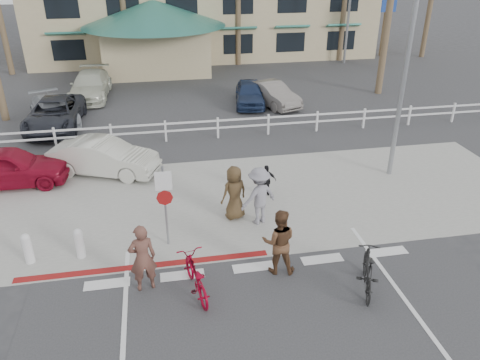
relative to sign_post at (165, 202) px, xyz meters
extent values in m
plane|color=#333335|center=(2.30, -2.20, -1.45)|extent=(140.00, 140.00, 0.00)
cube|color=#333335|center=(2.30, -4.20, -1.45)|extent=(12.00, 16.00, 0.01)
cube|color=gray|center=(2.30, 2.30, -1.44)|extent=(22.00, 7.00, 0.01)
cube|color=#333335|center=(2.30, 6.30, -1.45)|extent=(40.00, 5.00, 0.01)
cube|color=#333335|center=(2.30, 15.80, -1.45)|extent=(50.00, 16.00, 0.01)
cube|color=maroon|center=(-0.70, -1.00, -1.44)|extent=(7.00, 0.25, 0.02)
imported|color=maroon|center=(0.61, -2.35, -0.94)|extent=(1.02, 2.03, 1.02)
imported|color=brown|center=(-0.68, -1.93, -0.49)|extent=(0.77, 0.58, 1.92)
imported|color=black|center=(4.99, -3.01, -0.88)|extent=(1.17, 1.97, 1.15)
imported|color=brown|center=(2.92, -1.85, -0.50)|extent=(1.06, 0.91, 1.91)
imported|color=gray|center=(2.94, 0.72, -0.48)|extent=(1.43, 1.15, 1.94)
imported|color=black|center=(3.62, 2.47, -0.87)|extent=(0.71, 0.34, 1.17)
imported|color=#47341E|center=(2.23, 1.16, -0.53)|extent=(1.05, 0.87, 1.84)
imported|color=beige|center=(-2.18, 5.37, -0.76)|extent=(4.44, 2.92, 1.38)
imported|color=maroon|center=(-5.64, 5.02, -0.71)|extent=(4.35, 1.77, 1.48)
imported|color=#24262F|center=(-4.93, 11.14, -0.74)|extent=(2.52, 5.17, 1.42)
imported|color=#999FA6|center=(-5.10, 11.95, -0.83)|extent=(3.26, 4.64, 1.25)
imported|color=#1C2B4C|center=(5.17, 13.00, -0.78)|extent=(2.20, 4.12, 1.33)
imported|color=slate|center=(6.36, 12.64, -0.80)|extent=(2.73, 4.17, 1.30)
imported|color=beige|center=(-3.71, 16.01, -0.72)|extent=(2.27, 5.14, 1.47)
camera|label=1|loc=(-0.02, -11.93, 6.64)|focal=35.00mm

